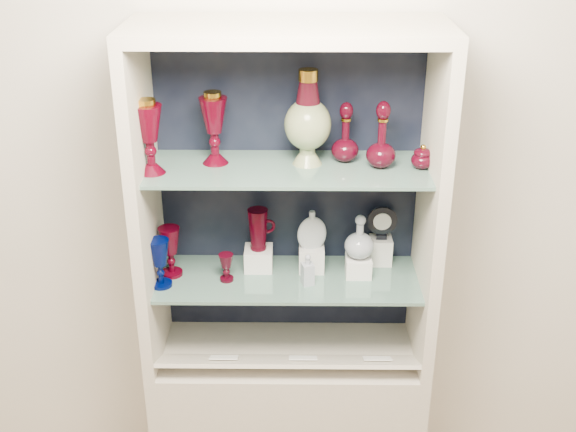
{
  "coord_description": "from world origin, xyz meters",
  "views": [
    {
      "loc": [
        0.02,
        -0.67,
        2.35
      ],
      "look_at": [
        0.0,
        1.53,
        1.3
      ],
      "focal_mm": 45.0,
      "sensor_mm": 36.0,
      "label": 1
    }
  ],
  "objects_px": {
    "ruby_decanter_a": "(382,131)",
    "cameo_medallion": "(382,222)",
    "pedestal_lamp_left": "(149,137)",
    "clear_round_decanter": "(360,238)",
    "ruby_goblet_tall": "(170,252)",
    "lidded_bowl": "(423,156)",
    "enamel_urn": "(308,118)",
    "ruby_pitcher": "(258,229)",
    "flat_flask": "(312,229)",
    "ruby_decanter_b": "(346,130)",
    "cobalt_goblet": "(160,263)",
    "pedestal_lamp_right": "(214,128)",
    "ruby_goblet_small": "(226,267)",
    "clear_square_bottle": "(308,269)"
  },
  "relations": [
    {
      "from": "ruby_decanter_b",
      "to": "flat_flask",
      "type": "distance_m",
      "value": 0.38
    },
    {
      "from": "pedestal_lamp_right",
      "to": "ruby_pitcher",
      "type": "xyz_separation_m",
      "value": [
        0.14,
        0.03,
        -0.39
      ]
    },
    {
      "from": "enamel_urn",
      "to": "flat_flask",
      "type": "height_order",
      "value": "enamel_urn"
    },
    {
      "from": "pedestal_lamp_left",
      "to": "clear_round_decanter",
      "type": "xyz_separation_m",
      "value": [
        0.69,
        0.07,
        -0.39
      ]
    },
    {
      "from": "pedestal_lamp_left",
      "to": "enamel_urn",
      "type": "distance_m",
      "value": 0.51
    },
    {
      "from": "pedestal_lamp_left",
      "to": "lidded_bowl",
      "type": "bearing_deg",
      "value": 3.05
    },
    {
      "from": "cobalt_goblet",
      "to": "cameo_medallion",
      "type": "relative_size",
      "value": 1.39
    },
    {
      "from": "clear_round_decanter",
      "to": "ruby_goblet_small",
      "type": "bearing_deg",
      "value": -174.65
    },
    {
      "from": "cobalt_goblet",
      "to": "clear_round_decanter",
      "type": "relative_size",
      "value": 1.13
    },
    {
      "from": "lidded_bowl",
      "to": "ruby_goblet_small",
      "type": "xyz_separation_m",
      "value": [
        -0.66,
        -0.02,
        -0.41
      ]
    },
    {
      "from": "ruby_goblet_tall",
      "to": "clear_round_decanter",
      "type": "height_order",
      "value": "clear_round_decanter"
    },
    {
      "from": "ruby_decanter_a",
      "to": "ruby_pitcher",
      "type": "height_order",
      "value": "ruby_decanter_a"
    },
    {
      "from": "pedestal_lamp_left",
      "to": "ruby_goblet_small",
      "type": "height_order",
      "value": "pedestal_lamp_left"
    },
    {
      "from": "clear_round_decanter",
      "to": "cameo_medallion",
      "type": "bearing_deg",
      "value": 46.38
    },
    {
      "from": "ruby_decanter_b",
      "to": "ruby_goblet_tall",
      "type": "relative_size",
      "value": 1.17
    },
    {
      "from": "pedestal_lamp_right",
      "to": "clear_square_bottle",
      "type": "height_order",
      "value": "pedestal_lamp_right"
    },
    {
      "from": "cobalt_goblet",
      "to": "ruby_pitcher",
      "type": "height_order",
      "value": "ruby_pitcher"
    },
    {
      "from": "cobalt_goblet",
      "to": "clear_square_bottle",
      "type": "relative_size",
      "value": 1.54
    },
    {
      "from": "cobalt_goblet",
      "to": "clear_square_bottle",
      "type": "bearing_deg",
      "value": 1.8
    },
    {
      "from": "clear_round_decanter",
      "to": "flat_flask",
      "type": "bearing_deg",
      "value": 167.23
    },
    {
      "from": "ruby_decanter_a",
      "to": "ruby_goblet_small",
      "type": "distance_m",
      "value": 0.72
    },
    {
      "from": "ruby_goblet_tall",
      "to": "ruby_pitcher",
      "type": "bearing_deg",
      "value": 9.21
    },
    {
      "from": "ruby_pitcher",
      "to": "clear_round_decanter",
      "type": "bearing_deg",
      "value": -22.09
    },
    {
      "from": "lidded_bowl",
      "to": "pedestal_lamp_right",
      "type": "bearing_deg",
      "value": 176.39
    },
    {
      "from": "enamel_urn",
      "to": "ruby_goblet_small",
      "type": "distance_m",
      "value": 0.6
    },
    {
      "from": "ruby_pitcher",
      "to": "cameo_medallion",
      "type": "height_order",
      "value": "ruby_pitcher"
    },
    {
      "from": "pedestal_lamp_right",
      "to": "ruby_decanter_a",
      "type": "distance_m",
      "value": 0.55
    },
    {
      "from": "enamel_urn",
      "to": "clear_round_decanter",
      "type": "distance_m",
      "value": 0.47
    },
    {
      "from": "pedestal_lamp_right",
      "to": "ruby_goblet_small",
      "type": "xyz_separation_m",
      "value": [
        0.03,
        -0.06,
        -0.49
      ]
    },
    {
      "from": "ruby_decanter_a",
      "to": "lidded_bowl",
      "type": "relative_size",
      "value": 2.98
    },
    {
      "from": "lidded_bowl",
      "to": "ruby_pitcher",
      "type": "height_order",
      "value": "lidded_bowl"
    },
    {
      "from": "flat_flask",
      "to": "lidded_bowl",
      "type": "bearing_deg",
      "value": -20.07
    },
    {
      "from": "pedestal_lamp_left",
      "to": "flat_flask",
      "type": "relative_size",
      "value": 1.67
    },
    {
      "from": "enamel_urn",
      "to": "clear_square_bottle",
      "type": "xyz_separation_m",
      "value": [
        0.0,
        -0.08,
        -0.52
      ]
    },
    {
      "from": "enamel_urn",
      "to": "ruby_pitcher",
      "type": "distance_m",
      "value": 0.46
    },
    {
      "from": "flat_flask",
      "to": "enamel_urn",
      "type": "bearing_deg",
      "value": -140.05
    },
    {
      "from": "ruby_goblet_small",
      "to": "clear_round_decanter",
      "type": "height_order",
      "value": "clear_round_decanter"
    },
    {
      "from": "pedestal_lamp_left",
      "to": "ruby_goblet_tall",
      "type": "relative_size",
      "value": 1.32
    },
    {
      "from": "lidded_bowl",
      "to": "ruby_goblet_tall",
      "type": "relative_size",
      "value": 0.45
    },
    {
      "from": "cobalt_goblet",
      "to": "ruby_goblet_tall",
      "type": "height_order",
      "value": "ruby_goblet_tall"
    },
    {
      "from": "enamel_urn",
      "to": "ruby_goblet_small",
      "type": "height_order",
      "value": "enamel_urn"
    },
    {
      "from": "ruby_decanter_a",
      "to": "cobalt_goblet",
      "type": "height_order",
      "value": "ruby_decanter_a"
    },
    {
      "from": "ruby_decanter_b",
      "to": "enamel_urn",
      "type": "bearing_deg",
      "value": -169.76
    },
    {
      "from": "pedestal_lamp_right",
      "to": "cobalt_goblet",
      "type": "bearing_deg",
      "value": -153.37
    },
    {
      "from": "ruby_decanter_a",
      "to": "clear_round_decanter",
      "type": "bearing_deg",
      "value": 162.6
    },
    {
      "from": "ruby_pitcher",
      "to": "clear_square_bottle",
      "type": "bearing_deg",
      "value": -47.21
    },
    {
      "from": "pedestal_lamp_right",
      "to": "ruby_decanter_a",
      "type": "height_order",
      "value": "ruby_decanter_a"
    },
    {
      "from": "ruby_decanter_a",
      "to": "cameo_medallion",
      "type": "bearing_deg",
      "value": 73.31
    },
    {
      "from": "ruby_goblet_tall",
      "to": "clear_round_decanter",
      "type": "bearing_deg",
      "value": 0.46
    },
    {
      "from": "pedestal_lamp_left",
      "to": "lidded_bowl",
      "type": "relative_size",
      "value": 2.9
    }
  ]
}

